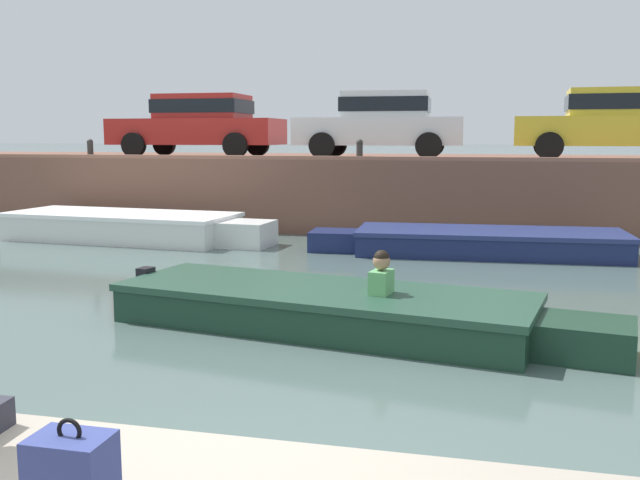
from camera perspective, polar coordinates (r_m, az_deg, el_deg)
The scene contains 11 objects.
ground_plane at distance 9.40m, azimuth 5.88°, elevation -5.02°, with size 400.00×400.00×0.00m, color #4C605B.
far_quay_wall at distance 18.26m, azimuth 9.71°, elevation 3.98°, with size 60.00×6.00×1.66m, color brown.
far_wall_coping at distance 15.34m, azimuth 9.07°, elevation 6.45°, with size 60.00×0.24×0.08m, color #925F4C.
boat_moored_west_white at distance 15.40m, azimuth -14.83°, elevation 1.03°, with size 5.85×2.21×0.58m.
boat_moored_central_navy at distance 13.47m, azimuth 12.43°, elevation -0.16°, with size 5.82×1.93×0.45m.
motorboat_passing at distance 8.05m, azimuth 1.64°, elevation -5.58°, with size 5.80×2.37×0.94m.
car_leftmost_red at distance 18.48m, azimuth -9.62°, elevation 9.23°, with size 4.28×1.97×1.54m.
car_left_inner_white at distance 17.21m, azimuth 4.96°, elevation 9.39°, with size 3.99×1.98×1.54m.
car_centre_yellow at distance 17.20m, azimuth 22.13°, elevation 8.82°, with size 3.97×2.03×1.54m.
mooring_bollard_west at distance 18.03m, azimuth -17.91°, elevation 7.05°, with size 0.15×0.15×0.45m.
mooring_bollard_mid at distance 15.68m, azimuth 3.18°, elevation 7.31°, with size 0.15×0.15×0.45m.
Camera 1 is at (1.18, -2.98, 2.15)m, focal length 40.00 mm.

